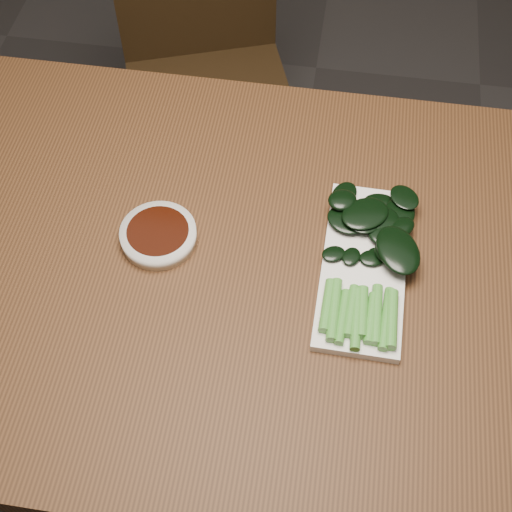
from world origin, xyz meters
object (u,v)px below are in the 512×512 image
object	(u,v)px
sauce_bowl	(158,235)
gai_lan	(373,256)
chair_far	(206,65)
serving_plate	(363,267)
table	(259,290)

from	to	relation	value
sauce_bowl	gai_lan	distance (m)	0.33
chair_far	sauce_bowl	size ratio (longest dim) A/B	7.55
serving_plate	table	bearing A→B (deg)	-173.83
table	gai_lan	bearing A→B (deg)	8.91
table	sauce_bowl	distance (m)	0.18
chair_far	sauce_bowl	distance (m)	0.77
table	chair_far	world-z (taller)	chair_far
chair_far	serving_plate	size ratio (longest dim) A/B	2.94
gai_lan	serving_plate	bearing A→B (deg)	-139.77
sauce_bowl	gai_lan	world-z (taller)	gai_lan
sauce_bowl	serving_plate	bearing A→B (deg)	-1.24
table	serving_plate	bearing A→B (deg)	6.17
sauce_bowl	serving_plate	xyz separation A→B (m)	(0.32, -0.01, -0.01)
table	gai_lan	world-z (taller)	gai_lan
sauce_bowl	serving_plate	distance (m)	0.32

